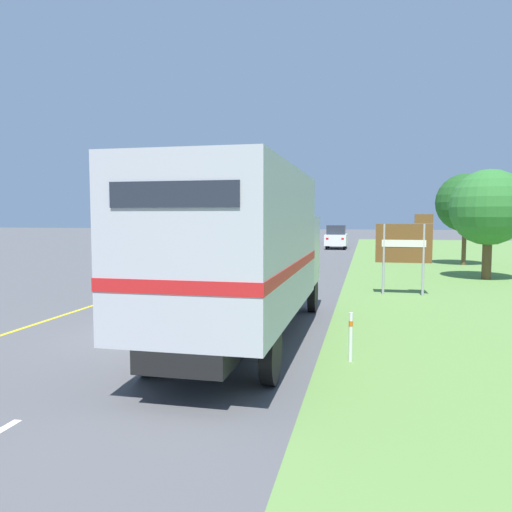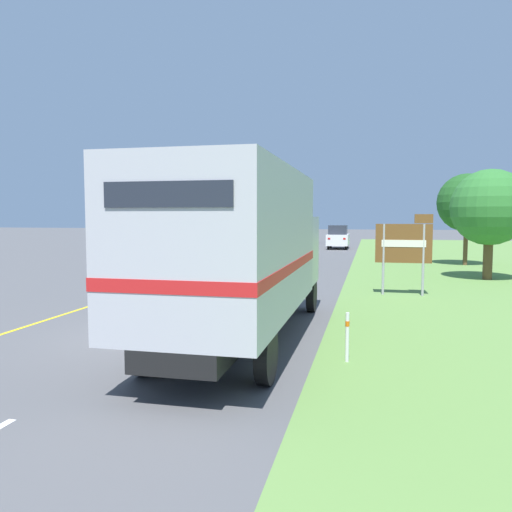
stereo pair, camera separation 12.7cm
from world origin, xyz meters
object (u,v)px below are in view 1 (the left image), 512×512
Objects in this scene: horse_trailer_truck at (244,249)px; delineator_post at (351,336)px; roadside_tree_near at (489,208)px; lead_car_white_ahead at (336,237)px; lead_car_blue_ahead at (305,233)px; highway_sign at (405,245)px; roadside_tree_mid at (465,203)px; lead_car_white at (251,248)px.

horse_trailer_truck reaches higher than delineator_post.
delineator_post is (2.32, -0.95, -1.55)m from horse_trailer_truck.
roadside_tree_near is (7.77, 13.10, 1.10)m from horse_trailer_truck.
lead_car_white_ahead is 0.85× the size of lead_car_blue_ahead.
horse_trailer_truck is 1.80× the size of roadside_tree_near.
horse_trailer_truck is 8.63m from highway_sign.
roadside_tree_mid reaches higher than lead_car_white_ahead.
lead_car_blue_ahead is at bearing 89.70° from lead_car_white.
lead_car_white is 12.48m from roadside_tree_mid.
highway_sign is (3.89, 7.69, -0.29)m from horse_trailer_truck.
horse_trailer_truck is 33.07m from lead_car_white_ahead.
roadside_tree_mid reaches higher than delineator_post.
delineator_post is at bearing -22.21° from horse_trailer_truck.
roadside_tree_mid is 5.48× the size of delineator_post.
lead_car_blue_ahead is 0.88× the size of roadside_tree_mid.
roadside_tree_near is (11.67, -4.28, 2.21)m from lead_car_white.
lead_car_blue_ahead is at bearing 111.70° from roadside_tree_near.
highway_sign reaches higher than lead_car_blue_ahead.
lead_car_white_ahead is 21.51m from roadside_tree_near.
lead_car_white_ahead is 4.14× the size of delineator_post.
horse_trailer_truck is 3.06× the size of highway_sign.
lead_car_white is 16.16m from lead_car_white_ahead.
highway_sign reaches higher than lead_car_white.
highway_sign is at bearing -125.64° from roadside_tree_near.
highway_sign is 6.79m from roadside_tree_near.
roadside_tree_near is 15.30m from delineator_post.
roadside_tree_near is (11.55, -29.01, 2.17)m from lead_car_blue_ahead.
highway_sign is at bearing 63.16° from horse_trailer_truck.
roadside_tree_mid is (11.94, 2.53, 2.61)m from lead_car_white.
roadside_tree_mid is at bearing 87.79° from roadside_tree_near.
delineator_post is (-5.45, -14.05, -2.65)m from roadside_tree_near.
lead_car_white_ahead is at bearing -67.17° from lead_car_blue_ahead.
roadside_tree_near is 6.83m from roadside_tree_mid.
lead_car_white_ahead is at bearing 89.94° from horse_trailer_truck.
highway_sign is 8.87m from delineator_post.
roadside_tree_mid reaches higher than lead_car_blue_ahead.
roadside_tree_mid is at bearing -58.68° from lead_car_white_ahead.
roadside_tree_mid is at bearing 11.99° from lead_car_white.
horse_trailer_truck is 42.29m from lead_car_blue_ahead.
highway_sign is at bearing -51.16° from lead_car_white.
roadside_tree_near reaches higher than lead_car_blue_ahead.
lead_car_blue_ahead is (-3.78, 42.11, -1.07)m from horse_trailer_truck.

